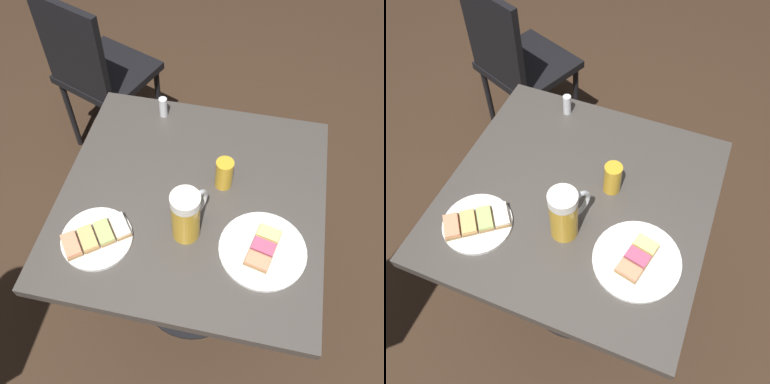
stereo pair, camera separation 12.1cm
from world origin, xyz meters
TOP-DOWN VIEW (x-y plane):
  - ground_plane at (0.00, 0.00)m, footprint 6.00×6.00m
  - cafe_table at (0.00, 0.00)m, footprint 0.78×0.77m
  - plate_near at (-0.22, 0.14)m, footprint 0.24×0.24m
  - plate_far at (0.23, 0.20)m, footprint 0.20×0.20m
  - beer_mug at (-0.01, 0.12)m, footprint 0.09×0.13m
  - beer_glass_small at (-0.08, -0.06)m, footprint 0.05×0.05m
  - salt_shaker at (0.17, -0.31)m, footprint 0.03×0.03m
  - cafe_chair at (0.60, -0.73)m, footprint 0.49×0.49m

SIDE VIEW (x-z plane):
  - ground_plane at x=0.00m, z-range 0.00..0.00m
  - cafe_chair at x=0.60m, z-range 0.07..0.95m
  - cafe_table at x=0.00m, z-range 0.21..0.92m
  - plate_near at x=-0.22m, z-range 0.70..0.73m
  - plate_far at x=0.23m, z-range 0.71..0.74m
  - salt_shaker at x=0.17m, z-range 0.71..0.78m
  - beer_glass_small at x=-0.08m, z-range 0.71..0.81m
  - beer_mug at x=-0.01m, z-range 0.71..0.88m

